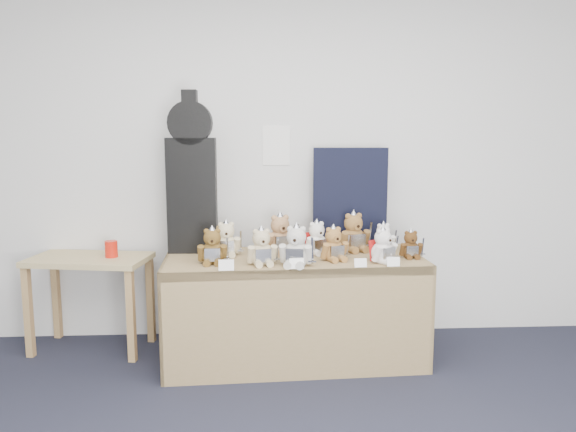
{
  "coord_description": "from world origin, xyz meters",
  "views": [
    {
      "loc": [
        -0.17,
        -1.82,
        1.59
      ],
      "look_at": [
        0.04,
        1.86,
        1.04
      ],
      "focal_mm": 35.0,
      "sensor_mm": 36.0,
      "label": 1
    }
  ],
  "objects": [
    {
      "name": "entry_card_a",
      "position": [
        -0.36,
        1.59,
        0.77
      ],
      "size": [
        0.1,
        0.03,
        0.07
      ],
      "primitive_type": "cube",
      "rotation": [
        -0.24,
        0.0,
        0.05
      ],
      "color": "white",
      "rests_on": "display_table"
    },
    {
      "name": "entry_card_c",
      "position": [
        0.49,
        1.63,
        0.77
      ],
      "size": [
        0.08,
        0.02,
        0.06
      ],
      "primitive_type": "cube",
      "rotation": [
        -0.24,
        0.0,
        0.05
      ],
      "color": "white",
      "rests_on": "display_table"
    },
    {
      "name": "display_table",
      "position": [
        0.09,
        1.89,
        0.58
      ],
      "size": [
        1.8,
        0.82,
        0.74
      ],
      "rotation": [
        0.0,
        0.0,
        0.05
      ],
      "color": "olive",
      "rests_on": "floor"
    },
    {
      "name": "teddy_back_centre_left",
      "position": [
        -0.0,
        2.09,
        0.86
      ],
      "size": [
        0.26,
        0.24,
        0.31
      ],
      "rotation": [
        0.0,
        0.0,
        0.3
      ],
      "color": "#AC7F56",
      "rests_on": "display_table"
    },
    {
      "name": "entry_card_d",
      "position": [
        0.7,
        1.64,
        0.77
      ],
      "size": [
        0.08,
        0.02,
        0.06
      ],
      "primitive_type": "cube",
      "rotation": [
        -0.24,
        0.0,
        0.05
      ],
      "color": "white",
      "rests_on": "display_table"
    },
    {
      "name": "teddy_front_left",
      "position": [
        -0.14,
        1.74,
        0.84
      ],
      "size": [
        0.23,
        0.2,
        0.27
      ],
      "rotation": [
        0.0,
        0.0,
        0.2
      ],
      "color": "#C3B18A",
      "rests_on": "display_table"
    },
    {
      "name": "entry_card_b",
      "position": [
        0.08,
        1.61,
        0.77
      ],
      "size": [
        0.09,
        0.02,
        0.07
      ],
      "primitive_type": "cube",
      "rotation": [
        -0.24,
        0.0,
        0.05
      ],
      "color": "white",
      "rests_on": "display_table"
    },
    {
      "name": "room_shell",
      "position": [
        -0.02,
        2.49,
        1.49
      ],
      "size": [
        6.0,
        6.0,
        6.0
      ],
      "color": "white",
      "rests_on": "floor"
    },
    {
      "name": "teddy_front_end",
      "position": [
        0.88,
        1.89,
        0.82
      ],
      "size": [
        0.17,
        0.14,
        0.21
      ],
      "rotation": [
        0.0,
        0.0,
        0.01
      ],
      "color": "#50341B",
      "rests_on": "display_table"
    },
    {
      "name": "teddy_back_centre_right",
      "position": [
        0.25,
        2.05,
        0.84
      ],
      "size": [
        0.22,
        0.21,
        0.26
      ],
      "rotation": [
        0.0,
        0.0,
        0.37
      ],
      "color": "white",
      "rests_on": "display_table"
    },
    {
      "name": "teddy_front_far_left",
      "position": [
        -0.46,
        1.79,
        0.84
      ],
      "size": [
        0.22,
        0.18,
        0.27
      ],
      "rotation": [
        0.0,
        0.0,
        0.05
      ],
      "color": "brown",
      "rests_on": "display_table"
    },
    {
      "name": "red_cup",
      "position": [
        -1.22,
        2.2,
        0.75
      ],
      "size": [
        0.09,
        0.09,
        0.12
      ],
      "primitive_type": "cylinder",
      "color": "red",
      "rests_on": "side_table"
    },
    {
      "name": "teddy_back_far_left",
      "position": [
        -0.42,
        2.08,
        0.83
      ],
      "size": [
        0.18,
        0.18,
        0.23
      ],
      "rotation": [
        0.0,
        0.0,
        -0.4
      ],
      "color": "olive",
      "rests_on": "display_table"
    },
    {
      "name": "teddy_back_right",
      "position": [
        0.53,
        2.13,
        0.86
      ],
      "size": [
        0.26,
        0.24,
        0.32
      ],
      "rotation": [
        0.0,
        0.0,
        0.3
      ],
      "color": "olive",
      "rests_on": "display_table"
    },
    {
      "name": "side_table",
      "position": [
        -1.39,
        2.22,
        0.57
      ],
      "size": [
        0.9,
        0.59,
        0.7
      ],
      "rotation": [
        0.0,
        0.0,
        -0.17
      ],
      "color": "tan",
      "rests_on": "floor"
    },
    {
      "name": "teddy_back_end",
      "position": [
        0.74,
        2.12,
        0.83
      ],
      "size": [
        0.19,
        0.17,
        0.23
      ],
      "rotation": [
        0.0,
        0.0,
        0.26
      ],
      "color": "white",
      "rests_on": "display_table"
    },
    {
      "name": "navy_board",
      "position": [
        0.53,
        2.31,
        1.1
      ],
      "size": [
        0.55,
        0.04,
        0.74
      ],
      "primitive_type": "cube",
      "rotation": [
        0.0,
        0.0,
        -0.04
      ],
      "color": "black",
      "rests_on": "display_table"
    },
    {
      "name": "teddy_front_centre",
      "position": [
        0.08,
        1.7,
        0.85
      ],
      "size": [
        0.24,
        0.22,
        0.3
      ],
      "rotation": [
        0.0,
        0.0,
        -0.23
      ],
      "color": "beige",
      "rests_on": "display_table"
    },
    {
      "name": "teddy_front_far_right",
      "position": [
        0.66,
        1.75,
        0.84
      ],
      "size": [
        0.22,
        0.21,
        0.26
      ],
      "rotation": [
        0.0,
        0.0,
        0.62
      ],
      "color": "silver",
      "rests_on": "display_table"
    },
    {
      "name": "guitar_case",
      "position": [
        -0.63,
        2.14,
        1.29
      ],
      "size": [
        0.35,
        0.12,
        1.14
      ],
      "rotation": [
        0.0,
        0.0,
        -0.04
      ],
      "color": "black",
      "rests_on": "display_table"
    },
    {
      "name": "teddy_front_right",
      "position": [
        0.34,
        1.84,
        0.84
      ],
      "size": [
        0.22,
        0.2,
        0.26
      ],
      "rotation": [
        0.0,
        0.0,
        0.34
      ],
      "color": "olive",
      "rests_on": "display_table"
    },
    {
      "name": "teddy_back_left",
      "position": [
        -0.38,
        2.03,
        0.84
      ],
      "size": [
        0.22,
        0.18,
        0.27
      ],
      "rotation": [
        0.0,
        0.0,
        0.08
      ],
      "color": "beige",
      "rests_on": "display_table"
    }
  ]
}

